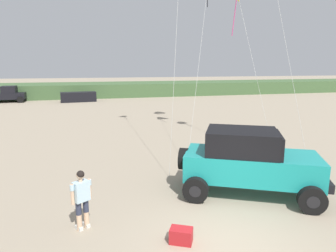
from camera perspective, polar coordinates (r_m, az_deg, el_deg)
The scene contains 7 objects.
ground_plane at distance 8.19m, azimuth 11.08°, elevation -20.87°, with size 220.00×220.00×0.00m, color gray.
dune_ridge at distance 45.62m, azimuth -9.20°, elevation 7.06°, with size 90.00×8.63×1.87m, color #426038.
jeep at distance 10.47m, azimuth 15.38°, elevation -6.47°, with size 5.00×4.09×2.26m.
person_watching at distance 8.43m, azimuth -16.37°, elevation -12.94°, with size 0.55×0.45×1.67m.
cooler_box at distance 7.89m, azimuth 2.56°, elevation -20.39°, with size 0.56×0.36×0.38m, color #B21E23.
distant_pickup at distance 41.19m, azimuth -28.84°, elevation 5.33°, with size 4.69×2.57×1.98m.
distant_sedan at distance 38.47m, azimuth -16.92°, elevation 5.41°, with size 4.20×1.70×1.20m, color black.
Camera 1 is at (-3.16, -6.17, 4.36)m, focal length 31.54 mm.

